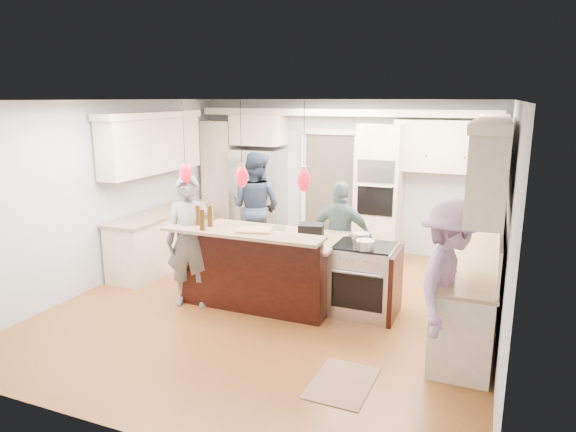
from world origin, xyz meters
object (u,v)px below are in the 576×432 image
object	(u,v)px
island_range	(366,280)
person_bar_end	(190,241)
refrigerator	(258,197)
kitchen_island	(264,266)
person_far_left	(256,208)

from	to	relation	value
island_range	person_bar_end	xyz separation A→B (m)	(-2.23, -0.60, 0.43)
refrigerator	kitchen_island	bearing A→B (deg)	-63.08
refrigerator	person_far_left	world-z (taller)	person_far_left
refrigerator	kitchen_island	size ratio (longest dim) A/B	0.86
refrigerator	kitchen_island	world-z (taller)	refrigerator
refrigerator	person_far_left	bearing A→B (deg)	-66.60
island_range	person_far_left	size ratio (longest dim) A/B	0.49
kitchen_island	island_range	distance (m)	1.41
island_range	person_far_left	bearing A→B (deg)	147.29
kitchen_island	person_bar_end	distance (m)	1.05
person_far_left	kitchen_island	bearing A→B (deg)	125.20
island_range	refrigerator	bearing A→B (deg)	137.41
person_bar_end	person_far_left	bearing A→B (deg)	73.73
refrigerator	person_far_left	size ratio (longest dim) A/B	0.97
kitchen_island	person_bar_end	world-z (taller)	person_bar_end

